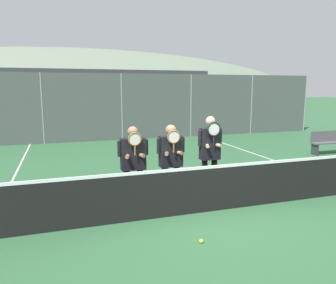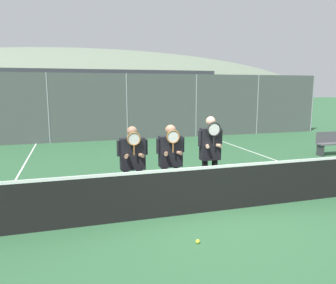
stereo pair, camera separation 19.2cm
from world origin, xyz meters
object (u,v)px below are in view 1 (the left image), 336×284
Objects in this scene: car_left_of_center at (94,116)px; car_center at (179,113)px; player_center_left at (171,157)px; car_right_of_center at (251,112)px; player_center_right at (210,150)px; bench_courtside at (328,142)px; player_leftmost at (133,160)px; tennis_ball_on_court at (201,241)px.

car_center reaches higher than car_left_of_center.
car_right_of_center is (9.60, 12.08, -0.16)m from player_center_left.
player_center_right reaches higher than car_left_of_center.
car_left_of_center is 0.93× the size of car_center.
car_right_of_center is at bearing 75.25° from bench_courtside.
player_leftmost is 2.21m from tennis_ball_on_court.
car_right_of_center is 17.03m from tennis_ball_on_court.
player_center_right reaches higher than tennis_ball_on_court.
player_center_left is 11.95m from car_left_of_center.
car_right_of_center is 65.30× the size of tennis_ball_on_court.
bench_courtside is (7.62, -8.77, -0.45)m from car_left_of_center.
car_left_of_center is at bearing 91.75° from player_center_left.
player_center_right is 1.29× the size of bench_courtside.
car_right_of_center is at bearing 0.84° from car_left_of_center.
car_center reaches higher than player_center_left.
player_center_right reaches higher than car_right_of_center.
player_center_right is (1.74, 0.08, 0.08)m from player_leftmost.
bench_courtside is at bearing 23.63° from player_center_left.
player_leftmost is at bearing 110.05° from tennis_ball_on_court.
car_center is at bearing 72.95° from player_center_right.
tennis_ball_on_court is at bearing -108.76° from car_center.
car_left_of_center is at bearing -179.16° from car_right_of_center.
car_left_of_center is 11.62m from bench_courtside.
car_left_of_center reaches higher than player_leftmost.
player_leftmost is at bearing -114.17° from car_center.
car_left_of_center is 64.53× the size of tennis_ball_on_court.
bench_courtside is 8.94m from tennis_ball_on_court.
tennis_ball_on_court is at bearing -118.52° from player_center_right.
player_center_left is (0.80, 0.00, 0.01)m from player_leftmost.
player_center_right is 12.52m from car_center.
player_center_left is 2.12m from tennis_ball_on_court.
tennis_ball_on_court is at bearing -145.64° from bench_courtside.
player_leftmost is 1.19× the size of bench_courtside.
player_center_right is at bearing -125.81° from car_right_of_center.
car_center is 9.27m from bench_courtside.
car_center is 1.06× the size of car_right_of_center.
bench_courtside is at bearing -104.75° from car_right_of_center.
car_left_of_center is at bearing 91.00° from tennis_ball_on_court.
car_center is at bearing 106.62° from bench_courtside.
player_center_right is 14.81m from car_right_of_center.
player_leftmost is 15.95m from car_right_of_center.
bench_courtside is at bearing 21.53° from player_leftmost.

